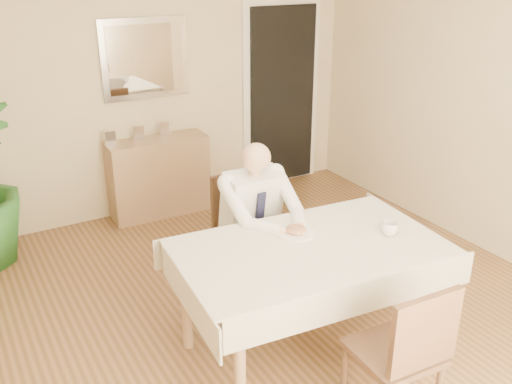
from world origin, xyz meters
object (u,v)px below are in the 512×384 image
sideboard (159,177)px  chair_far (244,225)px  dining_table (310,257)px  chair_near (406,350)px  coffee_mug (390,229)px  seated_man (263,220)px

sideboard → chair_far: bearing=-85.9°
dining_table → chair_near: 0.88m
sideboard → dining_table: bearing=-86.9°
chair_near → coffee_mug: 0.93m
chair_far → chair_near: size_ratio=1.02×
seated_man → coffee_mug: size_ratio=10.76×
dining_table → sideboard: sideboard is taller
dining_table → coffee_mug: bearing=-9.2°
chair_near → dining_table: bearing=94.8°
seated_man → coffee_mug: 0.91m
coffee_mug → sideboard: size_ratio=0.12×
chair_near → sideboard: 3.37m
dining_table → coffee_mug: (0.54, -0.14, 0.13)m
dining_table → seated_man: seated_man is taller
dining_table → sideboard: 2.52m
chair_far → coffee_mug: 1.19m
chair_far → sideboard: 1.63m
seated_man → sideboard: 1.94m
dining_table → coffee_mug: coffee_mug is taller
chair_far → coffee_mug: chair_far is taller
chair_far → chair_near: (0.03, -1.75, -0.01)m
coffee_mug → sideboard: (-0.62, 2.64, -0.40)m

